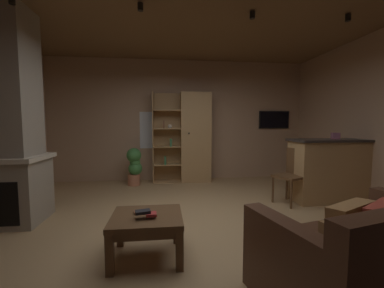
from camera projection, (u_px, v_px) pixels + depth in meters
name	position (u px, v px, depth m)	size (l,w,h in m)	color
floor	(196.00, 228.00, 3.12)	(6.03, 5.60, 0.02)	tan
wall_back	(180.00, 121.00, 5.81)	(6.15, 0.06, 2.83)	tan
window_pane_back	(154.00, 130.00, 5.72)	(0.64, 0.01, 0.86)	white
stone_fireplace	(6.00, 128.00, 3.18)	(0.91, 0.77, 2.83)	gray
bookshelf_cabinet	(192.00, 138.00, 5.60)	(1.32, 0.41, 2.05)	tan
kitchen_bar_counter	(335.00, 170.00, 4.21)	(1.56, 0.59, 1.07)	tan
tissue_box	(335.00, 136.00, 4.17)	(0.12, 0.12, 0.11)	#995972
leather_couch	(371.00, 260.00, 1.83)	(1.82, 1.26, 0.84)	#4C2D1E
coffee_table	(147.00, 224.00, 2.40)	(0.69, 0.60, 0.43)	brown
table_book_0	(140.00, 212.00, 2.45)	(0.13, 0.09, 0.02)	brown
table_book_1	(151.00, 214.00, 2.32)	(0.10, 0.10, 0.03)	#B22D2D
table_book_2	(143.00, 212.00, 2.31)	(0.14, 0.09, 0.03)	black
dining_chair	(293.00, 172.00, 4.07)	(0.56, 0.56, 0.92)	brown
potted_floor_plant	(134.00, 165.00, 5.27)	(0.33, 0.34, 0.82)	#B77051
wall_mounted_tv	(274.00, 120.00, 6.02)	(0.76, 0.06, 0.43)	black
track_light_spot_0	(12.00, 0.00, 2.79)	(0.07, 0.07, 0.09)	black
track_light_spot_1	(140.00, 7.00, 2.95)	(0.07, 0.07, 0.09)	black
track_light_spot_2	(252.00, 15.00, 3.17)	(0.07, 0.07, 0.09)	black
track_light_spot_3	(348.00, 18.00, 3.25)	(0.07, 0.07, 0.09)	black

